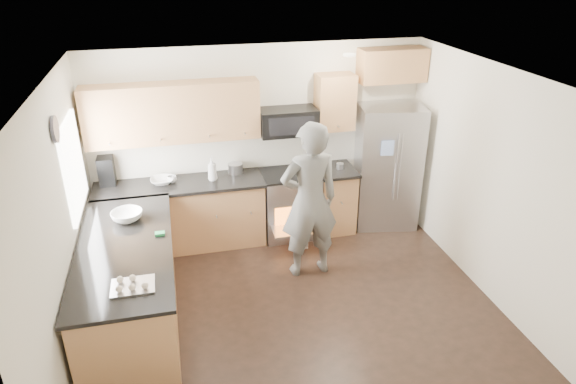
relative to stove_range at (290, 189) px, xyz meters
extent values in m
plane|color=black|center=(-0.35, -1.69, -0.68)|extent=(4.50, 4.50, 0.00)
cube|color=white|center=(-0.35, 0.31, 0.62)|extent=(4.50, 0.04, 2.60)
cube|color=white|center=(-0.35, -3.69, 0.62)|extent=(4.50, 0.04, 2.60)
cube|color=white|center=(-2.60, -1.69, 0.62)|extent=(0.04, 4.00, 2.60)
cube|color=white|center=(1.90, -1.69, 0.62)|extent=(0.04, 4.00, 2.60)
cube|color=white|center=(-0.35, -1.69, 1.92)|extent=(4.50, 4.00, 0.04)
cube|color=white|center=(-2.58, -0.69, 0.87)|extent=(0.04, 1.00, 1.00)
cylinder|color=#FFECCC|center=(0.55, -0.59, 1.91)|extent=(0.14, 0.14, 0.02)
cylinder|color=#474754|center=(-2.57, -1.24, 1.47)|extent=(0.03, 0.26, 0.26)
cube|color=tan|center=(-1.48, 0.01, -0.24)|extent=(2.15, 0.60, 0.87)
cube|color=black|center=(-1.48, 0.00, 0.23)|extent=(2.19, 0.64, 0.04)
cube|color=tan|center=(0.65, 0.01, -0.24)|extent=(0.50, 0.60, 0.87)
cube|color=black|center=(0.65, 0.00, 0.23)|extent=(0.54, 0.64, 0.04)
cube|color=tan|center=(-1.47, 0.14, 1.15)|extent=(2.16, 0.33, 0.74)
cube|color=tan|center=(0.65, 0.14, 1.15)|extent=(0.50, 0.33, 0.74)
cube|color=tan|center=(1.43, 0.14, 1.60)|extent=(0.90, 0.33, 0.44)
imported|color=silver|center=(-1.69, 0.05, 0.28)|extent=(0.30, 0.30, 0.07)
imported|color=silver|center=(-1.04, 0.01, 0.41)|extent=(0.12, 0.12, 0.32)
imported|color=silver|center=(-1.56, 0.05, 0.29)|extent=(0.12, 0.12, 0.09)
cylinder|color=#B7B7BC|center=(-0.72, 0.17, 0.32)|extent=(0.20, 0.20, 0.14)
cube|color=black|center=(-2.37, 0.20, 0.43)|extent=(0.20, 0.24, 0.37)
cylinder|color=#B7B7BC|center=(0.71, -0.02, 0.29)|extent=(0.10, 0.10, 0.08)
cube|color=tan|center=(-2.10, -1.44, -0.24)|extent=(0.90, 2.30, 0.87)
cube|color=black|center=(-2.10, -1.44, 0.23)|extent=(0.96, 2.36, 0.04)
imported|color=white|center=(-2.09, -0.88, 0.30)|extent=(0.35, 0.35, 0.11)
cube|color=#35BC61|center=(-1.74, -1.30, 0.26)|extent=(0.10, 0.07, 0.03)
cube|color=#B7B7BC|center=(-1.99, -2.20, 0.29)|extent=(0.38, 0.29, 0.08)
cube|color=#B7B7BC|center=(0.00, -0.01, -0.23)|extent=(0.76, 0.62, 0.90)
cube|color=black|center=(0.00, -0.01, 0.24)|extent=(0.76, 0.60, 0.03)
cube|color=orange|center=(0.00, -0.33, -0.28)|extent=(0.56, 0.02, 0.34)
cube|color=#B7B7BC|center=(0.00, -0.49, -0.36)|extent=(0.70, 0.34, 0.03)
cube|color=silver|center=(0.00, -0.54, -0.50)|extent=(0.24, 0.03, 0.28)
cube|color=black|center=(0.00, 0.11, 0.94)|extent=(0.76, 0.40, 0.34)
cube|color=#B7B7BC|center=(1.42, 0.01, 0.21)|extent=(0.97, 0.81, 1.77)
cylinder|color=#B7B7BC|center=(1.39, -0.34, 0.33)|extent=(0.02, 0.02, 0.96)
cylinder|color=#B7B7BC|center=(1.45, -0.34, 0.33)|extent=(0.02, 0.02, 0.96)
cube|color=pink|center=(1.61, -0.33, 0.14)|extent=(0.23, 0.05, 0.29)
cube|color=#9CBAFA|center=(1.25, -0.33, 0.62)|extent=(0.17, 0.04, 0.21)
imported|color=slate|center=(0.00, -1.00, 0.30)|extent=(0.75, 0.52, 1.96)
camera|label=1|loc=(-1.51, -6.21, 3.01)|focal=32.00mm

